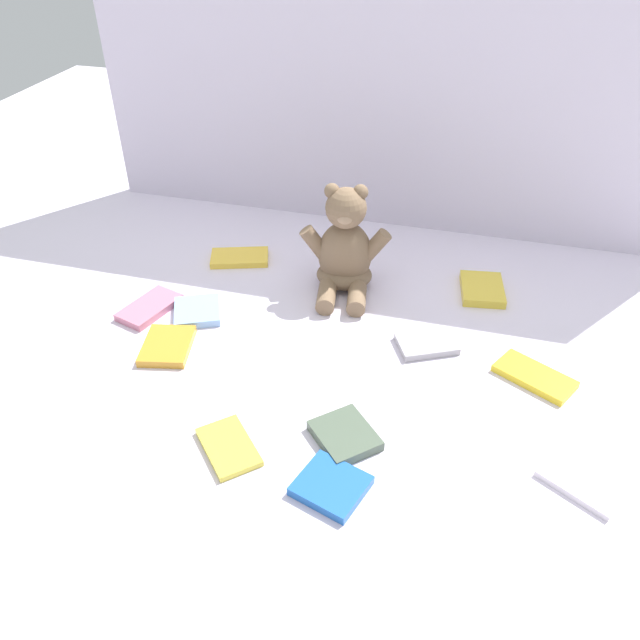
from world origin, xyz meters
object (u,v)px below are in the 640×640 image
object	(u,v)px
book_case_4	(197,311)
book_case_10	(426,344)
book_case_7	(240,258)
book_case_1	(229,447)
book_case_3	(345,436)
book_case_6	(167,346)
book_case_0	(150,308)
book_case_8	(331,486)
book_case_9	(581,483)
teddy_bear	(345,251)
book_case_5	(482,289)
book_case_2	(535,376)

from	to	relation	value
book_case_4	book_case_10	world-z (taller)	book_case_4
book_case_7	book_case_1	bearing A→B (deg)	0.83
book_case_3	book_case_6	distance (m)	0.41
book_case_0	book_case_10	xyz separation A→B (m)	(0.57, 0.03, -0.00)
book_case_8	book_case_9	xyz separation A→B (m)	(0.36, 0.10, -0.00)
teddy_bear	book_case_1	world-z (taller)	teddy_bear
book_case_4	book_case_5	size ratio (longest dim) A/B	0.83
book_case_0	book_case_8	size ratio (longest dim) A/B	1.33
book_case_3	book_case_7	distance (m)	0.61
book_case_2	book_case_0	bearing A→B (deg)	-62.29
book_case_3	book_case_7	bearing A→B (deg)	83.88
book_case_1	book_case_5	xyz separation A→B (m)	(0.36, 0.56, 0.00)
book_case_7	book_case_9	size ratio (longest dim) A/B	1.12
book_case_0	book_case_3	xyz separation A→B (m)	(0.47, -0.24, 0.00)
book_case_0	book_case_6	bearing A→B (deg)	-32.42
book_case_0	book_case_10	distance (m)	0.57
book_case_1	book_case_7	world-z (taller)	book_case_7
book_case_4	book_case_10	size ratio (longest dim) A/B	0.90
teddy_bear	book_case_4	bearing A→B (deg)	-154.88
book_case_2	book_case_8	xyz separation A→B (m)	(-0.29, -0.33, 0.00)
book_case_1	book_case_2	xyz separation A→B (m)	(0.47, 0.30, 0.00)
book_case_1	book_case_6	distance (m)	0.29
book_case_10	book_case_7	bearing A→B (deg)	-140.92
teddy_bear	book_case_8	world-z (taller)	teddy_bear
teddy_bear	book_case_3	xyz separation A→B (m)	(0.11, -0.44, -0.08)
book_case_2	book_case_4	bearing A→B (deg)	-63.51
book_case_2	book_case_3	size ratio (longest dim) A/B	1.37
teddy_bear	book_case_5	world-z (taller)	teddy_bear
book_case_1	book_case_6	world-z (taller)	book_case_6
book_case_0	book_case_4	world-z (taller)	same
book_case_1	book_case_6	xyz separation A→B (m)	(-0.21, 0.21, 0.00)
teddy_bear	book_case_4	size ratio (longest dim) A/B	2.38
book_case_3	book_case_7	xyz separation A→B (m)	(-0.37, 0.48, -0.00)
book_case_7	book_case_8	bearing A→B (deg)	13.88
book_case_2	book_case_7	bearing A→B (deg)	-82.10
book_case_5	book_case_6	bearing A→B (deg)	-156.57
book_case_1	book_case_7	distance (m)	0.59
book_case_0	book_case_4	bearing A→B (deg)	23.74
book_case_0	book_case_8	xyz separation A→B (m)	(0.48, -0.35, 0.00)
book_case_0	book_case_5	xyz separation A→B (m)	(0.66, 0.25, 0.00)
book_case_0	book_case_9	world-z (taller)	book_case_0
book_case_0	book_case_5	distance (m)	0.71
book_case_8	book_case_10	distance (m)	0.39
teddy_bear	book_case_10	size ratio (longest dim) A/B	2.14
book_case_7	book_case_10	distance (m)	0.51
book_case_2	book_case_8	bearing A→B (deg)	-12.76
book_case_0	book_case_3	distance (m)	0.53
book_case_8	book_case_3	bearing A→B (deg)	-70.38
book_case_2	book_case_4	size ratio (longest dim) A/B	1.41
book_case_0	book_case_10	world-z (taller)	book_case_0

